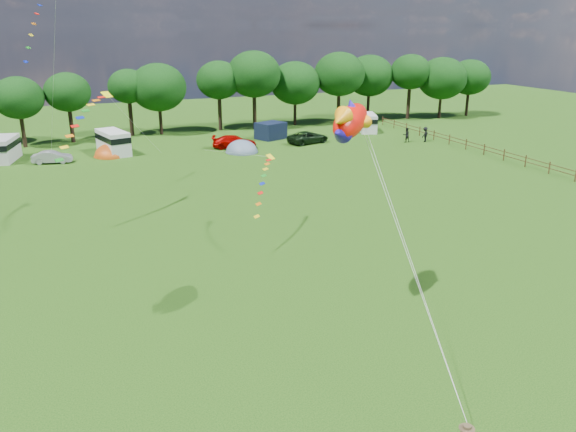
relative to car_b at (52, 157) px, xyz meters
name	(u,v)px	position (x,y,z in m)	size (l,w,h in m)	color
ground_plane	(361,364)	(11.51, -43.50, -0.63)	(180.00, 180.00, 0.00)	black
tree_line	(187,83)	(16.82, 11.49, 5.72)	(102.98, 10.98, 10.27)	black
fence	(458,141)	(43.51, -9.00, 0.07)	(0.12, 33.12, 1.20)	#472D19
car_b	(52,157)	(0.00, 0.00, 0.00)	(1.34, 3.57, 1.26)	gray
car_c	(234,142)	(19.38, 0.06, 0.09)	(2.03, 4.84, 1.45)	#9E0200
car_d	(308,137)	(28.40, -0.46, 0.08)	(2.35, 5.20, 1.42)	black
campervan_b	(4,148)	(-4.54, 3.10, 0.68)	(3.16, 5.33, 2.44)	#B5B4B6
campervan_c	(113,142)	(6.29, 2.16, 0.74)	(3.39, 5.58, 2.55)	silver
campervan_d	(367,122)	(38.87, 3.80, 0.62)	(3.61, 5.16, 2.33)	silver
tent_orange	(110,156)	(5.73, 1.13, -0.61)	(3.35, 3.67, 2.62)	#C34B11
tent_greyblue	(242,152)	(19.52, -2.26, -0.61)	(3.64, 3.98, 2.70)	slate
awning_navy	(271,131)	(25.23, 3.81, 0.38)	(3.24, 2.63, 2.02)	black
fish_kite	(348,122)	(12.62, -39.65, 8.80)	(3.32, 3.24, 1.97)	#EF1105
streamer_kite_a	(43,6)	(1.05, -14.41, 14.02)	(3.18, 5.55, 5.74)	#F3CB00
streamer_kite_b	(87,115)	(2.94, -20.52, 7.00)	(4.37, 4.72, 3.83)	#F2F00E
streamer_kite_c	(265,175)	(12.94, -28.12, 3.62)	(3.10, 4.85, 2.77)	yellow
walker_a	(406,135)	(39.58, -4.38, 0.25)	(0.86, 0.53, 1.76)	black
walker_b	(425,134)	(41.81, -5.01, 0.27)	(1.17, 0.54, 1.80)	black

